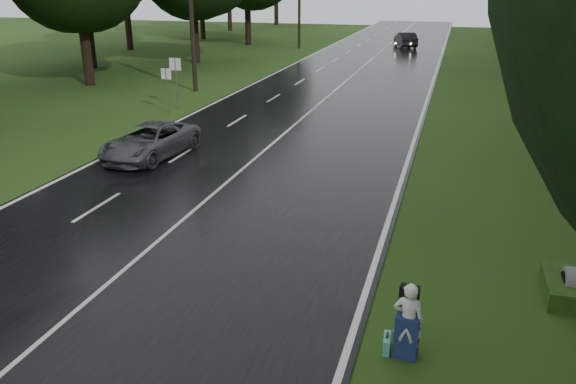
% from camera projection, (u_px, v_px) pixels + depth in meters
% --- Properties ---
extents(ground, '(160.00, 160.00, 0.00)m').
position_uv_depth(ground, '(152.00, 247.00, 15.05)').
color(ground, '#254213').
rests_on(ground, ground).
extents(road, '(12.00, 140.00, 0.04)m').
position_uv_depth(road, '(323.00, 101.00, 33.02)').
color(road, black).
rests_on(road, ground).
extents(lane_center, '(0.12, 140.00, 0.01)m').
position_uv_depth(lane_center, '(323.00, 101.00, 33.01)').
color(lane_center, silver).
rests_on(lane_center, road).
extents(grey_car, '(2.65, 4.89, 1.30)m').
position_uv_depth(grey_car, '(150.00, 141.00, 22.39)').
color(grey_car, '#434547').
rests_on(grey_car, road).
extents(far_car, '(2.92, 4.88, 1.52)m').
position_uv_depth(far_car, '(405.00, 40.00, 58.86)').
color(far_car, black).
rests_on(far_car, road).
extents(hitchhiker, '(0.61, 0.56, 1.55)m').
position_uv_depth(hitchhiker, '(408.00, 323.00, 10.48)').
color(hitchhiker, silver).
rests_on(hitchhiker, ground).
extents(suitcase, '(0.15, 0.45, 0.32)m').
position_uv_depth(suitcase, '(387.00, 343.00, 10.82)').
color(suitcase, teal).
rests_on(suitcase, ground).
extents(utility_pole_mid, '(1.80, 0.28, 10.37)m').
position_uv_depth(utility_pole_mid, '(196.00, 91.00, 36.12)').
color(utility_pole_mid, black).
rests_on(utility_pole_mid, ground).
extents(utility_pole_far, '(1.80, 0.28, 10.12)m').
position_uv_depth(utility_pole_far, '(299.00, 48.00, 58.56)').
color(utility_pole_far, black).
rests_on(utility_pole_far, ground).
extents(road_sign_a, '(0.56, 0.10, 2.33)m').
position_uv_depth(road_sign_a, '(169.00, 113.00, 30.27)').
color(road_sign_a, white).
rests_on(road_sign_a, ground).
extents(road_sign_b, '(0.66, 0.10, 2.74)m').
position_uv_depth(road_sign_b, '(178.00, 109.00, 31.24)').
color(road_sign_b, white).
rests_on(road_sign_b, ground).
extents(tree_left_d, '(8.40, 8.40, 13.13)m').
position_uv_depth(tree_left_d, '(90.00, 85.00, 38.24)').
color(tree_left_d, black).
rests_on(tree_left_d, ground).
extents(tree_left_e, '(8.71, 8.71, 13.61)m').
position_uv_depth(tree_left_e, '(196.00, 62.00, 48.64)').
color(tree_left_e, black).
rests_on(tree_left_e, ground).
extents(tree_left_f, '(8.98, 8.98, 14.03)m').
position_uv_depth(tree_left_f, '(249.00, 45.00, 61.90)').
color(tree_left_f, black).
rests_on(tree_left_f, ground).
extents(tree_right_f, '(10.24, 10.24, 16.00)m').
position_uv_depth(tree_right_f, '(570.00, 54.00, 54.23)').
color(tree_right_f, black).
rests_on(tree_right_f, ground).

